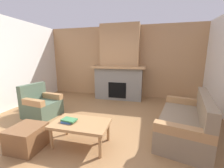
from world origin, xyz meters
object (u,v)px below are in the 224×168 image
(coffee_table, at_px, (81,125))
(ottoman, at_px, (27,138))
(couch, at_px, (186,122))
(fireplace, at_px, (119,67))
(armchair, at_px, (41,105))

(coffee_table, relative_size, ottoman, 1.92)
(coffee_table, bearing_deg, couch, 22.83)
(fireplace, height_order, coffee_table, fireplace)
(couch, xyz_separation_m, armchair, (-3.52, 0.11, 0.01))
(fireplace, xyz_separation_m, ottoman, (-0.95, -3.39, -0.96))
(fireplace, bearing_deg, ottoman, -105.69)
(fireplace, distance_m, coffee_table, 3.17)
(coffee_table, xyz_separation_m, ottoman, (-0.85, -0.32, -0.18))
(couch, height_order, coffee_table, couch)
(couch, xyz_separation_m, ottoman, (-2.76, -1.13, -0.09))
(coffee_table, bearing_deg, ottoman, -159.35)
(couch, relative_size, ottoman, 3.75)
(armchair, xyz_separation_m, coffee_table, (1.61, -0.92, 0.08))
(couch, distance_m, ottoman, 2.99)
(fireplace, bearing_deg, coffee_table, -91.85)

